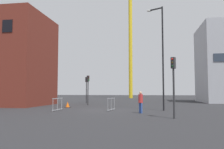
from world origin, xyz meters
TOP-DOWN VIEW (x-y plane):
  - ground at (0.00, 0.00)m, footprint 160.00×160.00m
  - brick_building at (-13.54, 5.31)m, footprint 10.79×8.32m
  - construction_crane at (-0.57, 36.47)m, footprint 13.20×2.93m
  - streetlamp_tall at (4.99, 0.50)m, footprint 1.43×0.78m
  - traffic_light_crosswalk at (-3.44, 7.40)m, footprint 0.36×0.37m
  - traffic_light_median at (5.38, -5.58)m, footprint 0.34×0.39m
  - traffic_light_verge at (-4.86, 11.95)m, footprint 0.38×0.27m
  - pedestrian_walking at (3.24, -2.37)m, footprint 0.34×0.34m
  - safety_barrier_rear at (0.66, -0.43)m, footprint 0.37×2.07m
  - safety_barrier_front at (-3.87, -1.20)m, footprint 0.08×2.23m
  - traffic_cone_on_verge at (-4.44, 2.99)m, footprint 0.57×0.57m

SIDE VIEW (x-z plane):
  - ground at x=0.00m, z-range 0.00..0.00m
  - traffic_cone_on_verge at x=-4.44m, z-range -0.02..0.55m
  - safety_barrier_rear at x=0.66m, z-range 0.02..1.10m
  - safety_barrier_front at x=-3.87m, z-range 0.02..1.10m
  - pedestrian_walking at x=3.24m, z-range 0.13..1.78m
  - traffic_light_crosswalk at x=-3.44m, z-range 0.64..4.20m
  - traffic_light_verge at x=-4.86m, z-range 0.65..4.31m
  - traffic_light_median at x=5.38m, z-range 0.66..4.43m
  - streetlamp_tall at x=4.99m, z-range 0.64..9.82m
  - brick_building at x=-13.54m, z-range 0.00..10.64m
  - construction_crane at x=-0.57m, z-range 3.40..31.62m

